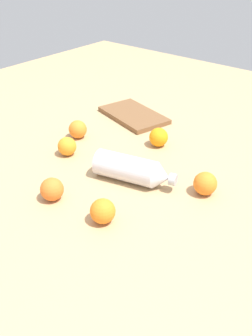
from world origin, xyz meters
name	(u,v)px	position (x,y,z in m)	size (l,w,h in m)	color
ground_plane	(131,179)	(0.00, 0.00, 0.00)	(2.40, 2.40, 0.00)	tan
water_bottle	(133,170)	(-0.01, 0.00, 0.04)	(0.25, 0.13, 0.08)	silver
orange_0	(103,211)	(-0.07, 0.20, 0.03)	(0.06, 0.06, 0.06)	orange
orange_1	(78,129)	(0.31, -0.09, 0.03)	(0.06, 0.06, 0.06)	orange
orange_2	(159,137)	(0.06, -0.22, 0.03)	(0.06, 0.06, 0.06)	orange
orange_3	(205,184)	(-0.20, -0.07, 0.03)	(0.07, 0.07, 0.07)	orange
orange_4	(67,146)	(0.25, 0.02, 0.03)	(0.06, 0.06, 0.06)	orange
orange_5	(52,189)	(0.10, 0.21, 0.03)	(0.06, 0.06, 0.06)	orange
cutting_board	(134,115)	(0.27, -0.35, 0.01)	(0.27, 0.16, 0.02)	brown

